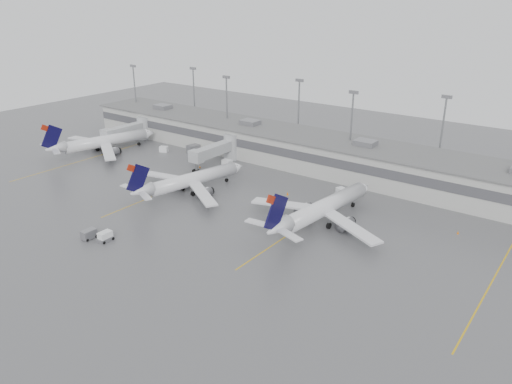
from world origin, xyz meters
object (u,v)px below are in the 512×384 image
Objects in this scene: jet_far_left at (101,141)px; baggage_tug at (105,237)px; jet_mid_right at (322,208)px; jet_mid_left at (189,180)px.

jet_far_left is 57.37m from baggage_tug.
jet_mid_right is 11.68× the size of baggage_tug.
baggage_tug is (-28.43, -29.83, -2.68)m from jet_mid_right.
jet_mid_right is at bearing 45.44° from baggage_tug.
jet_mid_left is (41.55, -7.89, -0.20)m from jet_far_left.
jet_mid_left is at bearing 4.26° from jet_far_left.
jet_far_left is 1.06× the size of jet_mid_left.
jet_mid_right reaches higher than jet_far_left.
jet_far_left reaches higher than jet_mid_left.
jet_mid_right is (32.51, 3.05, 0.28)m from jet_mid_left.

